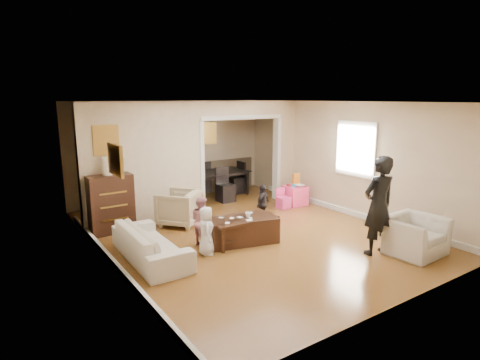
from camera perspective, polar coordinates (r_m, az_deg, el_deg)
floor at (r=8.16m, az=0.79°, el=-7.48°), size 7.00×7.00×0.00m
partition_left at (r=8.78m, az=-13.39°, el=2.35°), size 2.75×0.18×2.60m
partition_right at (r=10.73m, az=6.26°, el=4.26°), size 0.55×0.18×2.60m
partition_header at (r=9.81m, az=0.14°, el=10.23°), size 2.22×0.18×0.35m
window_pane at (r=9.33m, az=16.24°, el=4.29°), size 0.03×0.95×1.10m
framed_art_partition at (r=8.37m, az=-18.64°, el=5.40°), size 0.45×0.03×0.55m
framed_art_sofa_wall at (r=6.04m, az=-17.43°, el=2.76°), size 0.03×0.55×0.40m
framed_art_alcove at (r=11.25m, az=-4.56°, el=6.69°), size 0.45×0.03×0.55m
sofa at (r=6.94m, az=-12.67°, el=-8.81°), size 0.79×1.95×0.57m
armchair_back at (r=8.61m, az=-8.67°, el=-3.96°), size 1.14×1.14×0.75m
armchair_front at (r=7.64m, az=23.58°, el=-7.29°), size 1.04×0.92×0.65m
dresser at (r=8.44m, az=-18.05°, el=-3.22°), size 0.86×0.48×1.18m
table_lamp at (r=8.28m, az=-18.39°, el=1.95°), size 0.22×0.22×0.36m
potted_plant at (r=8.34m, az=-17.06°, el=1.96°), size 0.29×0.25×0.32m
coffee_table at (r=7.56m, az=0.30°, el=-7.13°), size 1.40×0.93×0.48m
coffee_cup at (r=7.49m, az=1.16°, el=-5.01°), size 0.13×0.13×0.10m
play_table at (r=10.21m, az=7.84°, el=-2.21°), size 0.53×0.53×0.48m
cereal_box at (r=10.28m, az=8.04°, el=0.11°), size 0.20×0.08×0.30m
cyan_cup at (r=10.05m, az=7.65°, el=-0.79°), size 0.08×0.08×0.08m
toy_block at (r=10.16m, az=6.93°, el=-0.71°), size 0.09×0.08×0.05m
play_bowl at (r=10.10m, az=8.55°, el=-0.82°), size 0.24×0.24×0.06m
dining_table at (r=10.96m, az=-3.86°, el=-0.62°), size 2.01×1.20×0.69m
adult_person at (r=7.23m, az=19.23°, el=-3.50°), size 0.68×0.49×1.74m
child_kneel_a at (r=6.96m, az=-4.85°, el=-7.25°), size 0.42×0.49×0.85m
child_kneel_b at (r=7.39m, az=-5.53°, el=-5.83°), size 0.39×0.48×0.92m
child_toddler at (r=8.67m, az=3.27°, el=-3.40°), size 0.53×0.40×0.84m
craft_papers at (r=7.47m, az=0.01°, el=-5.41°), size 0.82×0.53×0.00m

